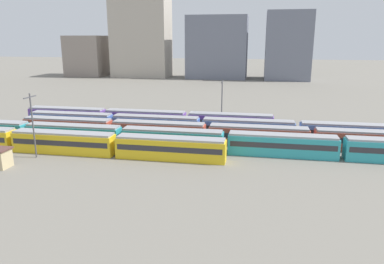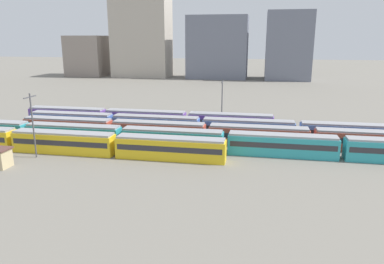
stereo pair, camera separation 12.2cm
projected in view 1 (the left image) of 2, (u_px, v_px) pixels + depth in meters
name	position (u px, v px, depth m)	size (l,w,h in m)	color
ground_plane	(59.00, 136.00, 74.01)	(600.00, 600.00, 0.00)	slate
train_track_0	(64.00, 142.00, 62.38)	(55.80, 3.06, 3.75)	yellow
train_track_1	(172.00, 139.00, 64.15)	(93.60, 3.06, 3.75)	teal
train_track_2	(207.00, 133.00, 68.13)	(74.70, 3.06, 3.75)	#BC4C38
train_track_3	(297.00, 131.00, 70.09)	(112.50, 3.06, 3.75)	#4C70BC
train_track_4	(145.00, 119.00, 80.76)	(55.80, 3.06, 3.75)	#6B429E
catenary_pole_0	(33.00, 123.00, 58.92)	(0.24, 3.20, 10.72)	#4C4C51
catenary_pole_1	(222.00, 101.00, 79.91)	(0.24, 3.20, 10.67)	#4C4C51
distant_building_0	(88.00, 56.00, 192.20)	(19.21, 18.83, 20.70)	gray
distant_building_1	(141.00, 30.00, 183.66)	(28.54, 16.69, 46.79)	#B2A899
distant_building_2	(217.00, 47.00, 178.84)	(29.04, 18.07, 30.01)	slate
distant_building_3	(288.00, 46.00, 172.65)	(20.80, 20.45, 31.72)	slate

